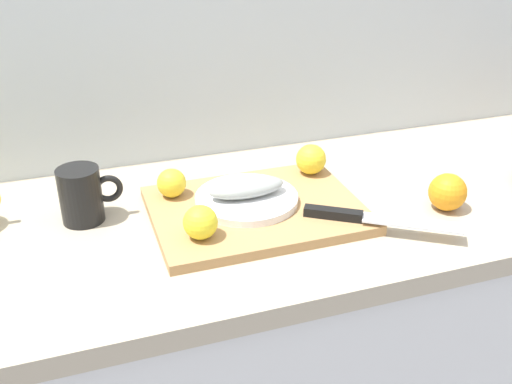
{
  "coord_description": "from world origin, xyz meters",
  "views": [
    {
      "loc": [
        -0.34,
        -0.97,
        1.47
      ],
      "look_at": [
        -0.02,
        -0.01,
        0.95
      ],
      "focal_mm": 41.2,
      "sensor_mm": 36.0,
      "label": 1
    }
  ],
  "objects_px": {
    "cutting_board": "(256,210)",
    "white_plate": "(247,199)",
    "coffee_mug_0": "(82,195)",
    "chef_knife": "(362,217)",
    "fish_fillet": "(246,187)",
    "orange_0": "(448,192)",
    "lemon_0": "(311,159)"
  },
  "relations": [
    {
      "from": "cutting_board",
      "to": "white_plate",
      "type": "bearing_deg",
      "value": 123.86
    },
    {
      "from": "cutting_board",
      "to": "coffee_mug_0",
      "type": "bearing_deg",
      "value": 164.88
    },
    {
      "from": "white_plate",
      "to": "chef_knife",
      "type": "bearing_deg",
      "value": -37.86
    },
    {
      "from": "chef_knife",
      "to": "coffee_mug_0",
      "type": "bearing_deg",
      "value": -170.1
    },
    {
      "from": "fish_fillet",
      "to": "orange_0",
      "type": "height_order",
      "value": "orange_0"
    },
    {
      "from": "fish_fillet",
      "to": "coffee_mug_0",
      "type": "relative_size",
      "value": 1.27
    },
    {
      "from": "chef_knife",
      "to": "lemon_0",
      "type": "bearing_deg",
      "value": 124.62
    },
    {
      "from": "lemon_0",
      "to": "fish_fillet",
      "type": "bearing_deg",
      "value": -154.28
    },
    {
      "from": "cutting_board",
      "to": "chef_knife",
      "type": "xyz_separation_m",
      "value": [
        0.17,
        -0.12,
        0.02
      ]
    },
    {
      "from": "orange_0",
      "to": "chef_knife",
      "type": "bearing_deg",
      "value": -173.92
    },
    {
      "from": "fish_fillet",
      "to": "chef_knife",
      "type": "distance_m",
      "value": 0.23
    },
    {
      "from": "cutting_board",
      "to": "coffee_mug_0",
      "type": "distance_m",
      "value": 0.33
    },
    {
      "from": "white_plate",
      "to": "lemon_0",
      "type": "height_order",
      "value": "lemon_0"
    },
    {
      "from": "lemon_0",
      "to": "coffee_mug_0",
      "type": "distance_m",
      "value": 0.48
    },
    {
      "from": "chef_knife",
      "to": "coffee_mug_0",
      "type": "height_order",
      "value": "coffee_mug_0"
    },
    {
      "from": "coffee_mug_0",
      "to": "chef_knife",
      "type": "bearing_deg",
      "value": -23.03
    },
    {
      "from": "cutting_board",
      "to": "white_plate",
      "type": "height_order",
      "value": "white_plate"
    },
    {
      "from": "cutting_board",
      "to": "lemon_0",
      "type": "relative_size",
      "value": 6.19
    },
    {
      "from": "coffee_mug_0",
      "to": "orange_0",
      "type": "distance_m",
      "value": 0.71
    },
    {
      "from": "lemon_0",
      "to": "coffee_mug_0",
      "type": "xyz_separation_m",
      "value": [
        -0.48,
        -0.02,
        0.0
      ]
    },
    {
      "from": "cutting_board",
      "to": "fish_fillet",
      "type": "height_order",
      "value": "fish_fillet"
    },
    {
      "from": "white_plate",
      "to": "chef_knife",
      "type": "relative_size",
      "value": 0.78
    },
    {
      "from": "chef_knife",
      "to": "orange_0",
      "type": "height_order",
      "value": "orange_0"
    },
    {
      "from": "white_plate",
      "to": "coffee_mug_0",
      "type": "height_order",
      "value": "coffee_mug_0"
    },
    {
      "from": "white_plate",
      "to": "coffee_mug_0",
      "type": "xyz_separation_m",
      "value": [
        -0.31,
        0.07,
        0.03
      ]
    },
    {
      "from": "orange_0",
      "to": "lemon_0",
      "type": "bearing_deg",
      "value": 135.73
    },
    {
      "from": "fish_fillet",
      "to": "orange_0",
      "type": "xyz_separation_m",
      "value": [
        0.38,
        -0.12,
        -0.02
      ]
    },
    {
      "from": "white_plate",
      "to": "fish_fillet",
      "type": "height_order",
      "value": "fish_fillet"
    },
    {
      "from": "cutting_board",
      "to": "chef_knife",
      "type": "height_order",
      "value": "chef_knife"
    },
    {
      "from": "lemon_0",
      "to": "coffee_mug_0",
      "type": "relative_size",
      "value": 0.54
    },
    {
      "from": "lemon_0",
      "to": "white_plate",
      "type": "bearing_deg",
      "value": -154.28
    },
    {
      "from": "cutting_board",
      "to": "orange_0",
      "type": "relative_size",
      "value": 5.4
    }
  ]
}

